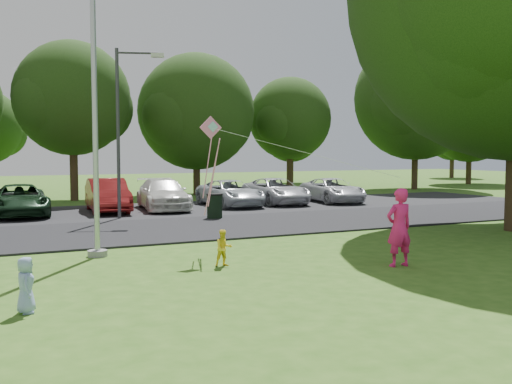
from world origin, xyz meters
name	(u,v)px	position (x,y,z in m)	size (l,w,h in m)	color
ground	(317,283)	(0.00, 0.00, 0.00)	(120.00, 120.00, 0.00)	#325E18
park_road	(180,229)	(0.00, 9.00, 0.03)	(60.00, 6.00, 0.06)	black
parking_strip	(135,211)	(0.00, 15.50, 0.03)	(42.00, 7.00, 0.06)	black
flagpole	(94,93)	(-3.50, 5.00, 4.17)	(0.50, 0.50, 10.00)	#B7BABF
street_lamp	(125,117)	(-1.02, 12.68, 4.03)	(1.83, 0.76, 6.71)	#3F3F44
trash_can	(215,206)	(2.16, 11.23, 0.52)	(0.65, 0.65, 1.03)	black
tree_row	(125,101)	(1.59, 24.23, 5.71)	(64.35, 11.94, 10.88)	#332316
horizon_trees	(129,131)	(4.06, 33.88, 4.30)	(77.46, 7.20, 7.02)	#332316
parked_cars	(142,196)	(0.34, 15.50, 0.72)	(23.13, 5.22, 1.46)	silver
woman	(399,227)	(2.64, 0.66, 0.92)	(0.67, 0.44, 1.84)	#EE1F73
child_yellow	(224,248)	(-1.05, 2.44, 0.43)	(0.42, 0.33, 0.86)	yellow
child_blue	(26,285)	(-5.50, 0.24, 0.47)	(0.46, 0.30, 0.94)	#8AA1D4
kite	(214,145)	(-0.72, 3.86, 2.85)	(3.73, 3.53, 2.57)	pink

